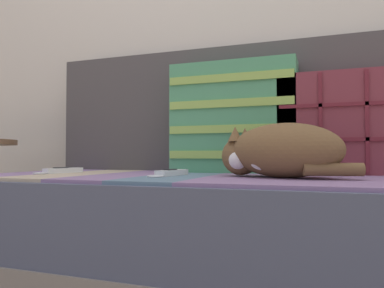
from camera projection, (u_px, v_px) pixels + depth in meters
The scene contains 7 objects.
couch at pixel (245, 238), 1.19m from camera, with size 1.84×0.81×0.39m.
sofa_backrest at pixel (261, 109), 1.52m from camera, with size 1.80×0.14×0.50m.
throw_pillow_quilted at pixel (343, 123), 1.28m from camera, with size 0.43×0.14×0.35m.
throw_pillow_striped at pixel (233, 118), 1.41m from camera, with size 0.47×0.14×0.41m.
sleeping_cat at pixel (277, 152), 1.08m from camera, with size 0.40×0.27×0.16m.
game_remote_near at pixel (62, 171), 1.36m from camera, with size 0.09×0.20×0.02m.
game_remote_far at pixel (171, 173), 1.18m from camera, with size 0.07×0.20×0.02m.
Camera 1 is at (0.25, -1.04, 0.46)m, focal length 35.00 mm.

